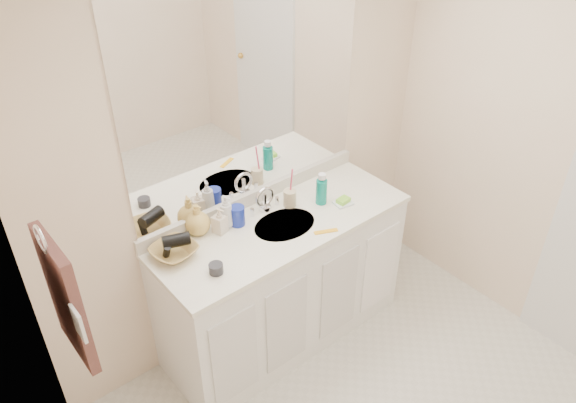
% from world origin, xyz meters
% --- Properties ---
extents(wall_back, '(2.60, 0.02, 2.40)m').
position_xyz_m(wall_back, '(0.00, 1.30, 1.20)').
color(wall_back, beige).
rests_on(wall_back, floor).
extents(vanity_cabinet, '(1.50, 0.55, 0.85)m').
position_xyz_m(vanity_cabinet, '(0.00, 1.02, 0.42)').
color(vanity_cabinet, white).
rests_on(vanity_cabinet, floor).
extents(countertop, '(1.52, 0.57, 0.03)m').
position_xyz_m(countertop, '(0.00, 1.02, 0.86)').
color(countertop, white).
rests_on(countertop, vanity_cabinet).
extents(backsplash, '(1.52, 0.03, 0.08)m').
position_xyz_m(backsplash, '(0.00, 1.29, 0.92)').
color(backsplash, beige).
rests_on(backsplash, countertop).
extents(sink_basin, '(0.37, 0.37, 0.02)m').
position_xyz_m(sink_basin, '(0.00, 1.00, 0.87)').
color(sink_basin, beige).
rests_on(sink_basin, countertop).
extents(faucet, '(0.02, 0.02, 0.11)m').
position_xyz_m(faucet, '(0.00, 1.18, 0.94)').
color(faucet, silver).
rests_on(faucet, countertop).
extents(mirror, '(1.48, 0.01, 1.20)m').
position_xyz_m(mirror, '(0.00, 1.29, 1.56)').
color(mirror, white).
rests_on(mirror, wall_back).
extents(blue_mug, '(0.11, 0.11, 0.11)m').
position_xyz_m(blue_mug, '(-0.20, 1.17, 0.94)').
color(blue_mug, '#162899').
rests_on(blue_mug, countertop).
extents(tan_cup, '(0.10, 0.10, 0.10)m').
position_xyz_m(tan_cup, '(0.14, 1.13, 0.93)').
color(tan_cup, beige).
rests_on(tan_cup, countertop).
extents(toothbrush, '(0.02, 0.04, 0.20)m').
position_xyz_m(toothbrush, '(0.15, 1.13, 1.03)').
color(toothbrush, '#EE3E67').
rests_on(toothbrush, tan_cup).
extents(mouthwash_bottle, '(0.08, 0.08, 0.15)m').
position_xyz_m(mouthwash_bottle, '(0.30, 1.03, 0.96)').
color(mouthwash_bottle, '#0A8172').
rests_on(mouthwash_bottle, countertop).
extents(soap_dish, '(0.12, 0.10, 0.01)m').
position_xyz_m(soap_dish, '(0.39, 0.94, 0.89)').
color(soap_dish, white).
rests_on(soap_dish, countertop).
extents(green_soap, '(0.08, 0.06, 0.03)m').
position_xyz_m(green_soap, '(0.39, 0.94, 0.90)').
color(green_soap, '#8CE036').
rests_on(green_soap, soap_dish).
extents(orange_comb, '(0.13, 0.08, 0.01)m').
position_xyz_m(orange_comb, '(0.13, 0.81, 0.88)').
color(orange_comb, yellow).
rests_on(orange_comb, countertop).
extents(dark_jar, '(0.07, 0.07, 0.05)m').
position_xyz_m(dark_jar, '(-0.52, 0.91, 0.91)').
color(dark_jar, '#27272C').
rests_on(dark_jar, countertop).
extents(soap_bottle_white, '(0.09, 0.09, 0.20)m').
position_xyz_m(soap_bottle_white, '(-0.26, 1.20, 0.98)').
color(soap_bottle_white, silver).
rests_on(soap_bottle_white, countertop).
extents(soap_bottle_cream, '(0.09, 0.09, 0.15)m').
position_xyz_m(soap_bottle_cream, '(-0.31, 1.18, 0.96)').
color(soap_bottle_cream, beige).
rests_on(soap_bottle_cream, countertop).
extents(soap_bottle_yellow, '(0.17, 0.17, 0.18)m').
position_xyz_m(soap_bottle_yellow, '(-0.41, 1.25, 0.97)').
color(soap_bottle_yellow, '#D8B054').
rests_on(soap_bottle_yellow, countertop).
extents(wicker_basket, '(0.27, 0.27, 0.06)m').
position_xyz_m(wicker_basket, '(-0.61, 1.16, 0.91)').
color(wicker_basket, '#B18B47').
rests_on(wicker_basket, countertop).
extents(hair_dryer, '(0.15, 0.11, 0.07)m').
position_xyz_m(hair_dryer, '(-0.59, 1.16, 0.97)').
color(hair_dryer, black).
rests_on(hair_dryer, wicker_basket).
extents(towel_ring, '(0.01, 0.11, 0.11)m').
position_xyz_m(towel_ring, '(-1.27, 0.77, 1.55)').
color(towel_ring, silver).
rests_on(towel_ring, wall_left).
extents(hand_towel, '(0.04, 0.32, 0.55)m').
position_xyz_m(hand_towel, '(-1.25, 0.77, 1.25)').
color(hand_towel, '#3E2421').
rests_on(hand_towel, towel_ring).
extents(switch_plate, '(0.01, 0.08, 0.13)m').
position_xyz_m(switch_plate, '(-1.27, 0.57, 1.30)').
color(switch_plate, silver).
rests_on(switch_plate, wall_left).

